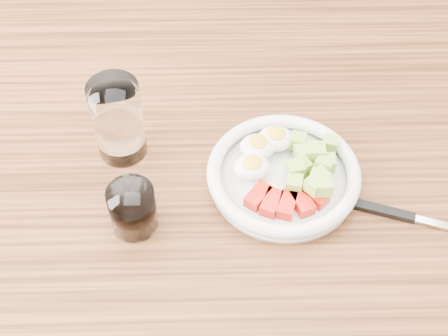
# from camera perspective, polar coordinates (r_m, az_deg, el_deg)

# --- Properties ---
(dining_table) EXTENTS (1.50, 0.90, 0.77)m
(dining_table) POSITION_cam_1_polar(r_m,az_deg,el_deg) (0.98, 0.60, -5.25)
(dining_table) COLOR brown
(dining_table) RESTS_ON ground
(bowl) EXTENTS (0.22, 0.22, 0.05)m
(bowl) POSITION_cam_1_polar(r_m,az_deg,el_deg) (0.89, 5.46, -0.40)
(bowl) COLOR white
(bowl) RESTS_ON dining_table
(fork) EXTENTS (0.20, 0.08, 0.01)m
(fork) POSITION_cam_1_polar(r_m,az_deg,el_deg) (0.89, 15.71, -4.13)
(fork) COLOR black
(fork) RESTS_ON dining_table
(water_glass) EXTENTS (0.07, 0.07, 0.13)m
(water_glass) POSITION_cam_1_polar(r_m,az_deg,el_deg) (0.90, -9.67, 4.35)
(water_glass) COLOR white
(water_glass) RESTS_ON dining_table
(coffee_glass) EXTENTS (0.06, 0.06, 0.07)m
(coffee_glass) POSITION_cam_1_polar(r_m,az_deg,el_deg) (0.84, -8.35, -3.72)
(coffee_glass) COLOR white
(coffee_glass) RESTS_ON dining_table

